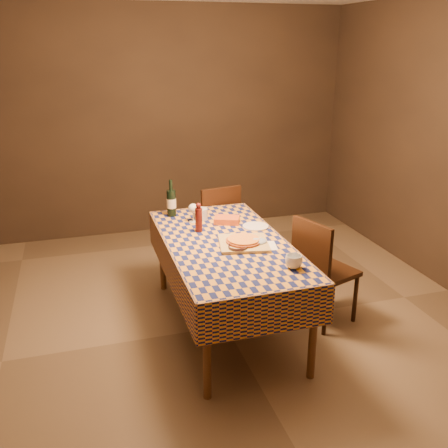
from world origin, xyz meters
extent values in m
plane|color=brown|center=(0.00, 0.00, 0.00)|extent=(5.00, 5.00, 0.00)
cube|color=#34271D|center=(0.00, 2.50, 1.35)|extent=(4.50, 0.10, 2.70)
cylinder|color=brown|center=(-0.38, -0.83, 0.38)|extent=(0.06, 0.06, 0.75)
cylinder|color=brown|center=(0.38, -0.83, 0.38)|extent=(0.06, 0.06, 0.75)
cylinder|color=brown|center=(-0.38, 0.83, 0.38)|extent=(0.06, 0.06, 0.75)
cylinder|color=brown|center=(0.38, 0.83, 0.38)|extent=(0.06, 0.06, 0.75)
cube|color=brown|center=(0.00, 0.00, 0.74)|extent=(0.90, 1.80, 0.03)
cube|color=brown|center=(0.00, 0.00, 0.76)|extent=(0.92, 1.82, 0.02)
cube|color=brown|center=(0.00, -0.92, 0.62)|extent=(0.94, 0.01, 0.30)
cube|color=brown|center=(0.00, 0.92, 0.62)|extent=(0.94, 0.01, 0.30)
cube|color=brown|center=(-0.47, 0.00, 0.62)|extent=(0.01, 1.84, 0.30)
cube|color=brown|center=(0.47, 0.00, 0.62)|extent=(0.01, 1.84, 0.30)
cube|color=tan|center=(0.11, -0.10, 0.78)|extent=(0.44, 0.44, 0.02)
cylinder|color=#933E18|center=(0.11, -0.10, 0.80)|extent=(0.31, 0.31, 0.02)
cylinder|color=orange|center=(0.11, -0.10, 0.82)|extent=(0.28, 0.28, 0.01)
cylinder|color=#491111|center=(-0.15, 0.28, 0.87)|extent=(0.07, 0.07, 0.20)
sphere|color=#491111|center=(-0.15, 0.28, 1.00)|extent=(0.05, 0.05, 0.05)
imported|color=#563C48|center=(0.03, -0.20, 0.79)|extent=(0.15, 0.15, 0.05)
cylinder|color=silver|center=(-0.14, 0.53, 0.77)|extent=(0.08, 0.08, 0.01)
cylinder|color=silver|center=(-0.14, 0.53, 0.81)|extent=(0.01, 0.01, 0.08)
sphere|color=silver|center=(-0.14, 0.53, 0.90)|extent=(0.08, 0.08, 0.08)
ellipsoid|color=#3A0610|center=(-0.14, 0.53, 0.89)|extent=(0.05, 0.05, 0.03)
cylinder|color=black|center=(-0.29, 0.75, 0.89)|extent=(0.09, 0.09, 0.24)
cylinder|color=black|center=(-0.29, 0.75, 1.06)|extent=(0.03, 0.03, 0.10)
cylinder|color=beige|center=(-0.29, 0.75, 0.89)|extent=(0.10, 0.10, 0.09)
cylinder|color=#BABFC1|center=(-0.06, 0.57, 0.82)|extent=(0.16, 0.16, 0.10)
cube|color=#CD501B|center=(0.14, 0.42, 0.80)|extent=(0.26, 0.22, 0.05)
cylinder|color=white|center=(0.34, 0.24, 0.78)|extent=(0.23, 0.23, 0.01)
imported|color=silver|center=(0.31, -0.61, 0.82)|extent=(0.13, 0.13, 0.09)
cube|color=white|center=(0.23, -0.17, 0.77)|extent=(0.27, 0.23, 0.00)
ellipsoid|color=#A0B4CD|center=(0.20, -0.14, 0.80)|extent=(0.19, 0.15, 0.05)
cube|color=black|center=(0.21, 1.17, 0.45)|extent=(0.48, 0.48, 0.04)
cube|color=black|center=(0.25, 0.97, 0.70)|extent=(0.42, 0.10, 0.46)
cylinder|color=black|center=(0.36, 1.38, 0.21)|extent=(0.04, 0.04, 0.43)
cylinder|color=black|center=(0.01, 1.32, 0.21)|extent=(0.04, 0.04, 0.43)
cylinder|color=black|center=(0.42, 1.02, 0.21)|extent=(0.04, 0.04, 0.43)
cylinder|color=black|center=(0.07, 0.96, 0.21)|extent=(0.04, 0.04, 0.43)
cube|color=black|center=(0.85, -0.13, 0.45)|extent=(0.53, 0.53, 0.04)
cube|color=black|center=(0.66, -0.19, 0.70)|extent=(0.17, 0.41, 0.46)
cylinder|color=black|center=(1.07, -0.24, 0.21)|extent=(0.04, 0.04, 0.43)
cylinder|color=black|center=(0.96, 0.10, 0.21)|extent=(0.04, 0.04, 0.43)
cylinder|color=black|center=(0.73, -0.35, 0.21)|extent=(0.04, 0.04, 0.43)
cylinder|color=black|center=(0.62, -0.01, 0.21)|extent=(0.04, 0.04, 0.43)
camera|label=1|loc=(-1.07, -3.51, 2.25)|focal=40.00mm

